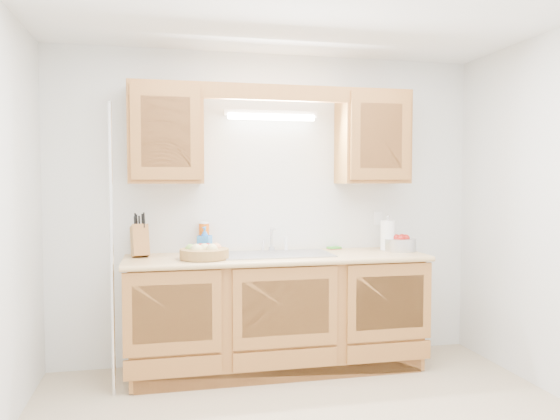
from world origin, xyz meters
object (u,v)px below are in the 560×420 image
object	(u,v)px
paper_towel	(388,236)
apple_bowl	(400,244)
knife_block	(140,240)
fruit_basket	(204,252)

from	to	relation	value
paper_towel	apple_bowl	distance (m)	0.12
knife_block	fruit_basket	bearing A→B (deg)	-37.50
paper_towel	apple_bowl	size ratio (longest dim) A/B	1.06
knife_block	paper_towel	distance (m)	1.97
fruit_basket	paper_towel	xyz separation A→B (m)	(1.50, 0.16, 0.07)
fruit_basket	knife_block	bearing A→B (deg)	154.21
paper_towel	apple_bowl	xyz separation A→B (m)	(0.09, -0.03, -0.06)
paper_towel	knife_block	bearing A→B (deg)	178.06
fruit_basket	apple_bowl	xyz separation A→B (m)	(1.60, 0.12, 0.01)
fruit_basket	knife_block	xyz separation A→B (m)	(-0.47, 0.22, 0.07)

